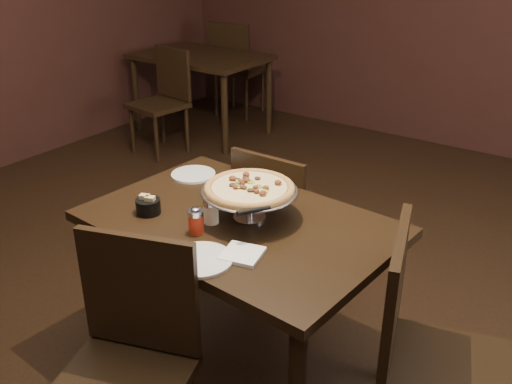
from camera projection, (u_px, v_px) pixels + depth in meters
The scene contains 16 objects.
room at pixel (229, 64), 2.00m from camera, with size 6.04×7.04×2.84m.
dining_table at pixel (239, 241), 2.35m from camera, with size 1.28×0.90×0.76m.
background_table at pixel (201, 65), 5.33m from camera, with size 1.20×0.80×0.75m.
pizza_stand at pixel (249, 189), 2.27m from camera, with size 0.39×0.39×0.16m.
parmesan_shaker at pixel (211, 211), 2.26m from camera, with size 0.06×0.06×0.11m.
pepper_flake_shaker at pixel (196, 221), 2.19m from camera, with size 0.06×0.06×0.11m.
packet_caddy at pixel (148, 206), 2.35m from camera, with size 0.10×0.10×0.08m.
napkin_stack at pixel (242, 254), 2.05m from camera, with size 0.14×0.14×0.01m, color white.
plate_left at pixel (193, 174), 2.71m from camera, with size 0.21×0.21×0.01m, color silver.
plate_near at pixel (200, 260), 2.02m from camera, with size 0.24×0.24×0.01m, color silver.
serving_spatula at pixel (253, 211), 2.09m from camera, with size 0.17×0.17×0.02m.
chair_far at pixel (279, 222), 2.90m from camera, with size 0.41×0.41×0.87m.
chair_near at pixel (128, 359), 1.94m from camera, with size 0.55×0.55×0.92m.
chair_side at pixel (426, 353), 1.93m from camera, with size 0.56×0.56×0.97m.
bg_chair_far at pixel (235, 65), 5.87m from camera, with size 0.51×0.51×0.97m.
bg_chair_near at pixel (164, 97), 4.94m from camera, with size 0.47×0.47×0.90m.
Camera 1 is at (1.29, -1.56, 1.85)m, focal length 40.00 mm.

